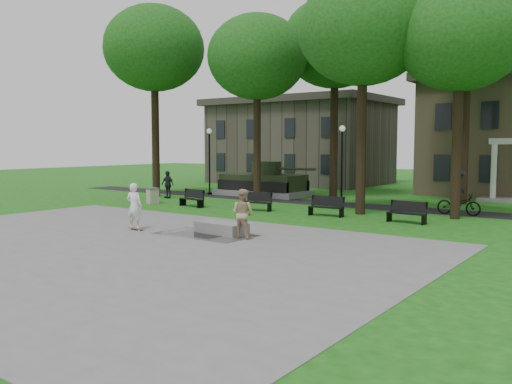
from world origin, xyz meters
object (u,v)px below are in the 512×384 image
(concrete_block, at_px, (221,228))
(trash_bin, at_px, (153,196))
(skateboarder, at_px, (134,206))
(cyclist, at_px, (459,196))
(friend_watching, at_px, (243,214))
(park_bench_0, at_px, (192,198))

(concrete_block, xyz_separation_m, trash_bin, (-10.57, 6.28, 0.24))
(skateboarder, bearing_deg, concrete_block, -175.79)
(cyclist, xyz_separation_m, trash_bin, (-16.66, -5.35, -0.47))
(concrete_block, bearing_deg, skateboarder, -160.02)
(skateboarder, xyz_separation_m, trash_bin, (-6.92, 7.60, -0.52))
(skateboarder, relative_size, friend_watching, 1.04)
(concrete_block, distance_m, park_bench_0, 9.91)
(friend_watching, relative_size, trash_bin, 1.97)
(trash_bin, bearing_deg, cyclist, 17.79)
(friend_watching, height_order, trash_bin, friend_watching)
(concrete_block, distance_m, skateboarder, 3.95)
(friend_watching, height_order, cyclist, cyclist)
(skateboarder, height_order, friend_watching, skateboarder)
(skateboarder, bearing_deg, trash_bin, -63.44)
(concrete_block, xyz_separation_m, park_bench_0, (-7.49, 6.48, 0.28))
(concrete_block, height_order, trash_bin, trash_bin)
(park_bench_0, bearing_deg, cyclist, 31.48)
(cyclist, bearing_deg, friend_watching, 159.23)
(concrete_block, height_order, skateboarder, skateboarder)
(park_bench_0, bearing_deg, concrete_block, -30.13)
(concrete_block, height_order, park_bench_0, park_bench_0)
(skateboarder, distance_m, friend_watching, 5.09)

